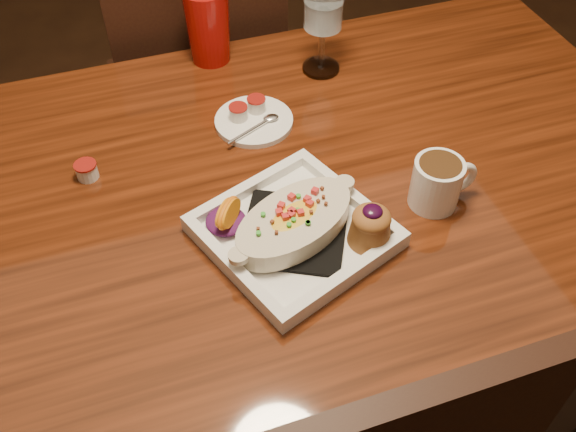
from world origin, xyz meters
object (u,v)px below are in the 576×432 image
object	(u,v)px
goblet	(323,11)
coffee_mug	(438,181)
table	(272,221)
saucer	(252,119)
plate	(301,227)
chair_far	(199,91)
red_tumbler	(208,26)

from	to	relation	value
goblet	coffee_mug	bearing A→B (deg)	-84.17
table	saucer	distance (m)	0.20
plate	chair_far	bearing A→B (deg)	69.94
table	chair_far	xyz separation A→B (m)	(-0.00, 0.63, -0.15)
table	plate	distance (m)	0.18
coffee_mug	saucer	bearing A→B (deg)	127.65
table	coffee_mug	xyz separation A→B (m)	(0.24, -0.13, 0.14)
goblet	red_tumbler	xyz separation A→B (m)	(-0.20, 0.11, -0.06)
table	saucer	world-z (taller)	saucer
chair_far	goblet	distance (m)	0.55
table	coffee_mug	world-z (taller)	coffee_mug
coffee_mug	red_tumbler	xyz separation A→B (m)	(-0.25, 0.53, 0.03)
saucer	red_tumbler	distance (m)	0.24
chair_far	plate	world-z (taller)	chair_far
table	goblet	world-z (taller)	goblet
red_tumbler	table	bearing A→B (deg)	-89.49
plate	goblet	bearing A→B (deg)	44.65
table	chair_far	world-z (taller)	chair_far
saucer	red_tumbler	xyz separation A→B (m)	(-0.02, 0.23, 0.07)
plate	goblet	distance (m)	0.48
chair_far	coffee_mug	xyz separation A→B (m)	(0.24, -0.76, 0.29)
goblet	red_tumbler	size ratio (longest dim) A/B	1.24
table	goblet	distance (m)	0.42
plate	red_tumbler	world-z (taller)	red_tumbler
table	goblet	bearing A→B (deg)	55.07
plate	saucer	distance (m)	0.30
table	plate	size ratio (longest dim) A/B	4.57
chair_far	coffee_mug	world-z (taller)	chair_far
chair_far	saucer	distance (m)	0.53
plate	saucer	size ratio (longest dim) A/B	2.23
coffee_mug	plate	bearing A→B (deg)	-178.76
goblet	saucer	size ratio (longest dim) A/B	1.30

